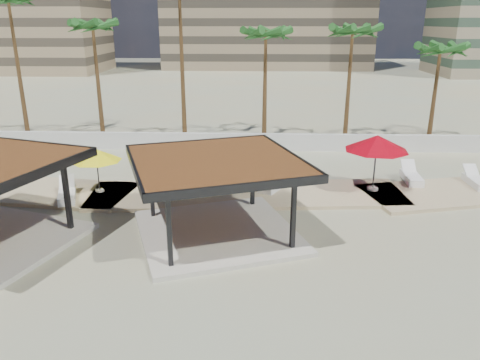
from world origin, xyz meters
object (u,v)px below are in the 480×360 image
at_px(umbrella_c, 377,143).
at_px(lounger_b, 275,183).
at_px(pavilion_central, 217,190).
at_px(lounger_c, 476,181).
at_px(lounger_a, 67,194).
at_px(lounger_d, 411,177).

relative_size(umbrella_c, lounger_b, 1.59).
xyz_separation_m(pavilion_central, lounger_b, (2.58, 5.45, -1.59)).
xyz_separation_m(pavilion_central, lounger_c, (13.43, 6.29, -1.61)).
relative_size(pavilion_central, lounger_a, 3.38).
height_order(lounger_a, lounger_b, lounger_b).
height_order(pavilion_central, umbrella_c, pavilion_central).
height_order(lounger_a, lounger_d, lounger_d).
bearing_deg(lounger_a, lounger_b, -98.30).
distance_m(lounger_c, lounger_d, 3.33).
bearing_deg(lounger_d, lounger_b, 103.41).
height_order(umbrella_c, lounger_a, umbrella_c).
height_order(lounger_a, lounger_c, lounger_a).
xyz_separation_m(umbrella_c, lounger_a, (-15.47, -1.84, -2.30)).
bearing_deg(lounger_a, pavilion_central, -133.13).
bearing_deg(lounger_d, pavilion_central, 126.93).
xyz_separation_m(lounger_b, lounger_d, (7.58, 1.40, -0.00)).
height_order(pavilion_central, lounger_c, pavilion_central).
distance_m(umbrella_c, lounger_b, 5.60).
relative_size(lounger_c, lounger_d, 0.93).
relative_size(lounger_a, lounger_b, 0.99).
distance_m(pavilion_central, lounger_c, 14.92).
bearing_deg(lounger_b, pavilion_central, -177.16).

